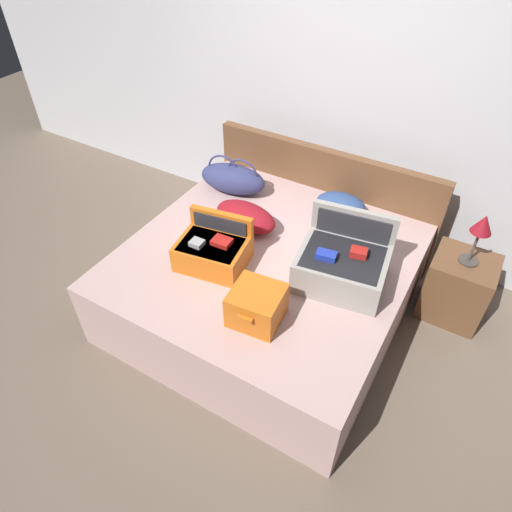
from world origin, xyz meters
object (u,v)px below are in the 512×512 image
hard_case_small (257,305)px  duffel_bag (233,178)px  hard_case_medium (213,250)px  table_lamp (482,228)px  hard_case_large (343,264)px  bed (266,283)px  nightstand (457,287)px  pillow_center_head (341,204)px  pillow_near_headboard (246,217)px

hard_case_small → duffel_bag: 1.40m
hard_case_medium → table_lamp: bearing=22.5°
hard_case_large → hard_case_medium: (-0.82, -0.29, -0.03)m
bed → nightstand: bearing=29.3°
hard_case_medium → pillow_center_head: (0.52, 0.99, -0.04)m
duffel_bag → nightstand: bearing=4.2°
pillow_center_head → table_lamp: (1.00, -0.04, 0.19)m
hard_case_small → nightstand: bearing=44.6°
bed → pillow_near_headboard: size_ratio=3.88×
pillow_center_head → nightstand: bearing=-2.5°
pillow_center_head → nightstand: size_ratio=0.73×
duffel_bag → table_lamp: 1.89m
hard_case_small → hard_case_large: bearing=55.3°
pillow_near_headboard → table_lamp: 1.62m
pillow_center_head → nightstand: (1.00, -0.04, -0.37)m
pillow_near_headboard → table_lamp: (1.53, 0.50, 0.16)m
table_lamp → pillow_center_head: bearing=177.5°
hard_case_small → nightstand: size_ratio=0.64×
pillow_near_headboard → hard_case_small: bearing=-54.2°
bed → hard_case_small: (0.24, -0.53, 0.39)m
hard_case_medium → pillow_near_headboard: bearing=82.4°
duffel_bag → pillow_near_headboard: (0.35, -0.36, -0.02)m
hard_case_small → pillow_center_head: 1.28m
duffel_bag → table_lamp: table_lamp is taller
duffel_bag → nightstand: duffel_bag is taller
hard_case_small → table_lamp: 1.60m
bed → pillow_near_headboard: bearing=145.8°
bed → table_lamp: (1.24, 0.70, 0.54)m
bed → duffel_bag: size_ratio=3.27×
nightstand → hard_case_large: bearing=-136.4°
nightstand → hard_case_medium: bearing=-148.0°
hard_case_medium → nightstand: size_ratio=0.96×
hard_case_medium → pillow_near_headboard: hard_case_medium is taller
hard_case_small → table_lamp: table_lamp is taller
table_lamp → hard_case_small: bearing=-129.3°
hard_case_large → pillow_near_headboard: (-0.83, 0.16, -0.04)m
hard_case_large → pillow_center_head: (-0.30, 0.71, -0.06)m
bed → pillow_center_head: (0.25, 0.74, 0.36)m
duffel_bag → pillow_center_head: (0.88, 0.18, -0.05)m
duffel_bag → pillow_near_headboard: 0.50m
hard_case_large → bed: bearing=175.3°
pillow_near_headboard → pillow_center_head: bearing=45.5°
hard_case_small → pillow_center_head: size_ratio=0.87×
bed → nightstand: bed is taller
hard_case_medium → duffel_bag: size_ratio=0.86×
hard_case_large → hard_case_medium: 0.87m
hard_case_medium → duffel_bag: bearing=104.6°
hard_case_small → table_lamp: bearing=44.6°
duffel_bag → pillow_center_head: size_ratio=1.54×
bed → hard_case_large: hard_case_large is taller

